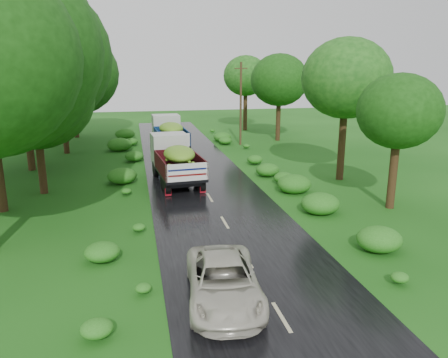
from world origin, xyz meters
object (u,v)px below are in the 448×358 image
object	(u,v)px
truck_near	(175,158)
car	(224,281)
truck_far	(169,132)
utility_pole	(241,103)

from	to	relation	value
truck_near	car	world-z (taller)	truck_near
car	truck_near	bearing A→B (deg)	95.85
truck_far	car	size ratio (longest dim) A/B	1.46
truck_near	car	xyz separation A→B (m)	(0.05, -14.53, -0.88)
truck_near	truck_far	world-z (taller)	truck_far
truck_near	car	size ratio (longest dim) A/B	1.43
truck_near	truck_far	size ratio (longest dim) A/B	0.98
truck_far	utility_pole	distance (m)	7.12
truck_far	truck_near	bearing A→B (deg)	-95.40
truck_near	utility_pole	size ratio (longest dim) A/B	0.91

